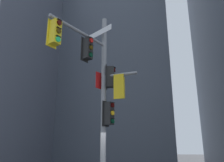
# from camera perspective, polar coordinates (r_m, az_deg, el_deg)

# --- Properties ---
(building_mid_block) EXTENTS (14.55, 14.55, 32.26)m
(building_mid_block) POSITION_cam_1_polar(r_m,az_deg,el_deg) (34.45, 0.83, 8.05)
(building_mid_block) COLOR #4C5460
(building_mid_block) RESTS_ON ground
(signal_pole_assembly) EXTENTS (3.21, 3.46, 8.19)m
(signal_pole_assembly) POSITION_cam_1_polar(r_m,az_deg,el_deg) (10.20, -3.07, -0.42)
(signal_pole_assembly) COLOR gray
(signal_pole_assembly) RESTS_ON ground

